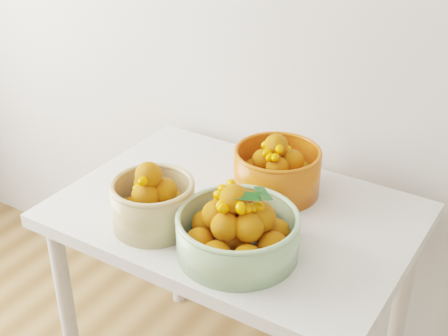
{
  "coord_description": "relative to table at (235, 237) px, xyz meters",
  "views": [
    {
      "loc": [
        0.61,
        0.31,
        1.72
      ],
      "look_at": [
        -0.16,
        1.53,
        0.92
      ],
      "focal_mm": 50.0,
      "sensor_mm": 36.0,
      "label": 1
    }
  ],
  "objects": [
    {
      "name": "table",
      "position": [
        0.0,
        0.0,
        0.0
      ],
      "size": [
        1.0,
        0.7,
        0.75
      ],
      "color": "silver",
      "rests_on": "ground"
    },
    {
      "name": "bowl_cream",
      "position": [
        -0.15,
        -0.19,
        0.17
      ],
      "size": [
        0.25,
        0.25,
        0.2
      ],
      "rotation": [
        0.0,
        0.0,
        -0.11
      ],
      "color": "tan",
      "rests_on": "table"
    },
    {
      "name": "bowl_green",
      "position": [
        0.11,
        -0.17,
        0.17
      ],
      "size": [
        0.36,
        0.36,
        0.2
      ],
      "rotation": [
        0.0,
        0.0,
        -0.15
      ],
      "color": "#91B783",
      "rests_on": "table"
    },
    {
      "name": "bowl_orange",
      "position": [
        0.05,
        0.15,
        0.17
      ],
      "size": [
        0.28,
        0.28,
        0.19
      ],
      "rotation": [
        0.0,
        0.0,
        -0.07
      ],
      "color": "#CA4A0E",
      "rests_on": "table"
    }
  ]
}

